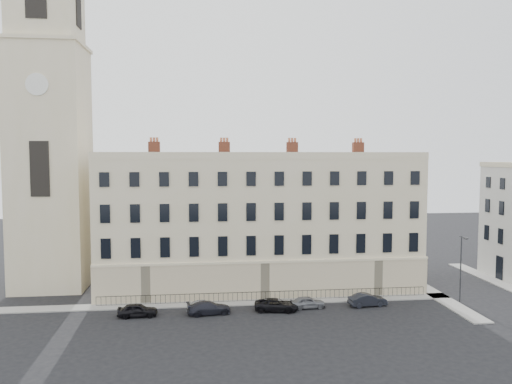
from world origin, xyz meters
The scene contains 14 objects.
ground centered at (0.00, 0.00, 0.00)m, with size 160.00×160.00×0.00m, color black.
terrace centered at (-5.97, 11.97, 7.50)m, with size 36.22×12.22×17.00m.
church_tower centered at (-30.00, 14.00, 18.66)m, with size 8.00×8.13×44.00m.
pavement_terrace centered at (-10.00, 5.00, 0.06)m, with size 48.00×2.00×0.12m, color gray.
pavement_east_return centered at (13.00, 8.00, 0.06)m, with size 2.00×24.00×0.12m, color gray.
pavement_adjacent centered at (23.00, 10.00, 0.06)m, with size 2.00×20.00×0.12m, color gray.
railings centered at (-6.00, 5.40, 0.55)m, with size 35.00×0.04×0.96m.
car_a centered at (-18.89, 1.75, 0.65)m, with size 1.53×3.79×1.29m, color black.
car_b centered at (-12.53, 2.32, 0.56)m, with size 1.18×3.37×1.11m, color slate.
car_c centered at (-12.06, 1.78, 0.62)m, with size 1.75×4.30×1.25m, color black.
car_d centered at (-5.38, 2.02, 0.60)m, with size 2.00×4.34×1.21m, color black.
car_e centered at (-2.10, 2.54, 0.60)m, with size 1.43×3.55×1.21m, color slate.
car_f centered at (4.17, 2.54, 0.65)m, with size 1.37×3.92×1.29m, color black.
streetlamp centered at (14.35, 2.78, 3.92)m, with size 0.43×1.52×7.08m.
Camera 1 is at (-12.84, -46.05, 15.51)m, focal length 35.00 mm.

